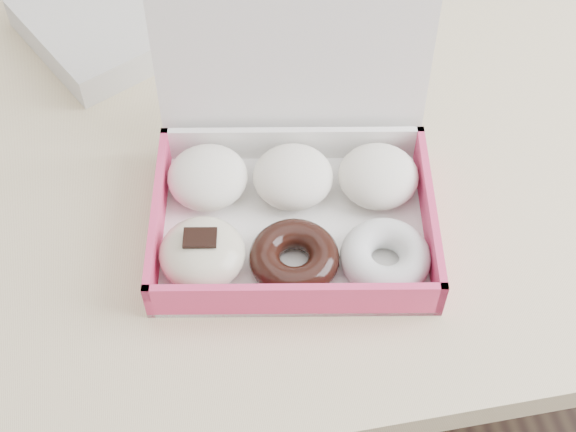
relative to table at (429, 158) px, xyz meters
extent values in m
plane|color=black|center=(0.00, 0.00, -0.67)|extent=(4.00, 4.00, 0.00)
cube|color=#CAB085|center=(0.00, 0.00, 0.06)|extent=(1.20, 0.80, 0.04)
cylinder|color=#CAB085|center=(-0.55, 0.35, -0.32)|extent=(0.05, 0.05, 0.71)
cube|color=white|center=(-0.22, -0.15, 0.08)|extent=(0.35, 0.28, 0.01)
cube|color=#E23769|center=(-0.24, -0.26, 0.10)|extent=(0.31, 0.06, 0.05)
cube|color=white|center=(-0.20, -0.04, 0.10)|extent=(0.31, 0.06, 0.05)
cube|color=#E23769|center=(-0.37, -0.12, 0.10)|extent=(0.05, 0.23, 0.05)
cube|color=#E23769|center=(-0.07, -0.17, 0.10)|extent=(0.05, 0.23, 0.05)
cube|color=white|center=(-0.20, -0.01, 0.19)|extent=(0.32, 0.08, 0.23)
ellipsoid|color=white|center=(-0.31, -0.08, 0.11)|extent=(0.11, 0.11, 0.05)
ellipsoid|color=white|center=(-0.21, -0.09, 0.11)|extent=(0.11, 0.11, 0.05)
ellipsoid|color=white|center=(-0.11, -0.11, 0.11)|extent=(0.11, 0.11, 0.05)
ellipsoid|color=beige|center=(-0.33, -0.18, 0.11)|extent=(0.11, 0.11, 0.05)
cube|color=black|center=(-0.33, -0.18, 0.14)|extent=(0.04, 0.03, 0.00)
torus|color=black|center=(-0.23, -0.20, 0.10)|extent=(0.12, 0.12, 0.03)
torus|color=silver|center=(-0.13, -0.22, 0.10)|extent=(0.12, 0.12, 0.03)
cube|color=silver|center=(-0.38, 0.26, 0.10)|extent=(0.35, 0.32, 0.04)
camera|label=1|loc=(-0.33, -0.70, 0.82)|focal=50.00mm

